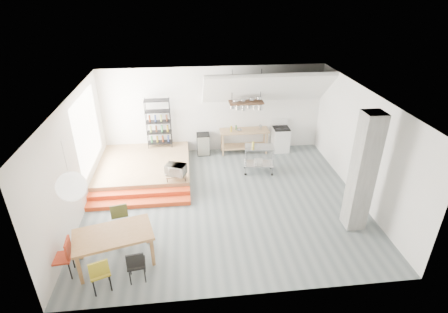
{
  "coord_description": "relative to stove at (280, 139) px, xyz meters",
  "views": [
    {
      "loc": [
        -0.96,
        -8.6,
        5.93
      ],
      "look_at": [
        0.08,
        0.8,
        1.07
      ],
      "focal_mm": 28.0,
      "sensor_mm": 36.0,
      "label": 1
    }
  ],
  "objects": [
    {
      "name": "wall_back",
      "position": [
        -2.5,
        0.34,
        1.12
      ],
      "size": [
        8.0,
        0.04,
        3.2
      ],
      "primitive_type": "cube",
      "color": "silver",
      "rests_on": "ground"
    },
    {
      "name": "chair_mustard",
      "position": [
        -5.43,
        -6.2,
        0.05
      ],
      "size": [
        0.53,
        0.53,
        0.9
      ],
      "rotation": [
        0.0,
        0.0,
        3.5
      ],
      "color": "#9D8A1A",
      "rests_on": "ground"
    },
    {
      "name": "wall_right",
      "position": [
        1.5,
        -3.16,
        1.12
      ],
      "size": [
        0.04,
        7.0,
        3.2
      ],
      "primitive_type": "cube",
      "color": "silver",
      "rests_on": "ground"
    },
    {
      "name": "dining_table",
      "position": [
        -5.27,
        -5.36,
        0.25
      ],
      "size": [
        1.92,
        1.38,
        0.82
      ],
      "rotation": [
        0.0,
        0.0,
        0.25
      ],
      "color": "olive",
      "rests_on": "ground"
    },
    {
      "name": "wall_left",
      "position": [
        -6.5,
        -3.16,
        1.12
      ],
      "size": [
        0.04,
        7.0,
        3.2
      ],
      "primitive_type": "cube",
      "color": "silver",
      "rests_on": "ground"
    },
    {
      "name": "paper_lantern",
      "position": [
        -5.85,
        -5.51,
        1.72
      ],
      "size": [
        0.6,
        0.6,
        0.6
      ],
      "primitive_type": "sphere",
      "color": "white",
      "rests_on": "ceiling"
    },
    {
      "name": "microwave_shelf",
      "position": [
        -3.9,
        -2.41,
        0.07
      ],
      "size": [
        0.6,
        0.4,
        0.16
      ],
      "color": "#9A7A4D",
      "rests_on": "platform"
    },
    {
      "name": "platform",
      "position": [
        -5.0,
        -1.16,
        -0.28
      ],
      "size": [
        3.0,
        3.0,
        0.4
      ],
      "primitive_type": "cube",
      "color": "#9A7A4D",
      "rests_on": "ground"
    },
    {
      "name": "slope_ceiling",
      "position": [
        -0.7,
        -0.26,
        2.07
      ],
      "size": [
        4.4,
        1.44,
        1.32
      ],
      "primitive_type": "cube",
      "rotation": [
        -0.73,
        0.0,
        0.0
      ],
      "color": "white",
      "rests_on": "wall_back"
    },
    {
      "name": "pot_rack",
      "position": [
        -1.37,
        -0.23,
        1.5
      ],
      "size": [
        1.2,
        0.5,
        1.43
      ],
      "color": "#3D2418",
      "rests_on": "ceiling"
    },
    {
      "name": "step_lower",
      "position": [
        -5.0,
        -3.11,
        -0.41
      ],
      "size": [
        3.0,
        0.35,
        0.13
      ],
      "primitive_type": "cube",
      "color": "red",
      "rests_on": "ground"
    },
    {
      "name": "ceiling",
      "position": [
        -2.5,
        -3.16,
        2.72
      ],
      "size": [
        8.0,
        7.0,
        0.02
      ],
      "primitive_type": "cube",
      "color": "white",
      "rests_on": "wall_back"
    },
    {
      "name": "step_upper",
      "position": [
        -5.0,
        -2.76,
        -0.35
      ],
      "size": [
        3.0,
        0.35,
        0.27
      ],
      "primitive_type": "cube",
      "color": "red",
      "rests_on": "ground"
    },
    {
      "name": "chair_black",
      "position": [
        -4.72,
        -6.01,
        0.03
      ],
      "size": [
        0.43,
        0.43,
        0.85
      ],
      "rotation": [
        0.0,
        0.0,
        3.27
      ],
      "color": "black",
      "rests_on": "ground"
    },
    {
      "name": "microwave",
      "position": [
        -3.9,
        -2.41,
        0.25
      ],
      "size": [
        0.7,
        0.59,
        0.33
      ],
      "primitive_type": "imported",
      "rotation": [
        0.0,
        0.0,
        -0.36
      ],
      "color": "beige",
      "rests_on": "microwave_shelf"
    },
    {
      "name": "mini_fridge",
      "position": [
        -2.93,
        0.04,
        -0.08
      ],
      "size": [
        0.47,
        0.47,
        0.79
      ],
      "primitive_type": "cube",
      "color": "black",
      "rests_on": "ground"
    },
    {
      "name": "chair_olive",
      "position": [
        -5.25,
        -4.55,
        0.09
      ],
      "size": [
        0.51,
        0.51,
        0.95
      ],
      "rotation": [
        0.0,
        0.0,
        0.21
      ],
      "color": "#525829",
      "rests_on": "ground"
    },
    {
      "name": "kitchen_counter",
      "position": [
        -1.4,
        -0.01,
        0.15
      ],
      "size": [
        1.8,
        0.6,
        0.91
      ],
      "color": "#9A7A4D",
      "rests_on": "ground"
    },
    {
      "name": "stove",
      "position": [
        0.0,
        0.0,
        0.0
      ],
      "size": [
        0.6,
        0.6,
        1.18
      ],
      "color": "white",
      "rests_on": "ground"
    },
    {
      "name": "window_pane",
      "position": [
        -6.48,
        -1.66,
        1.32
      ],
      "size": [
        0.02,
        2.5,
        2.2
      ],
      "primitive_type": "cube",
      "color": "white",
      "rests_on": "wall_left"
    },
    {
      "name": "concrete_column",
      "position": [
        0.8,
        -4.66,
        1.12
      ],
      "size": [
        0.5,
        0.5,
        3.2
      ],
      "primitive_type": "cube",
      "color": "slate",
      "rests_on": "ground"
    },
    {
      "name": "bowl",
      "position": [
        -1.6,
        -0.06,
        0.46
      ],
      "size": [
        0.22,
        0.22,
        0.05
      ],
      "primitive_type": "imported",
      "rotation": [
        0.0,
        0.0,
        0.0
      ],
      "color": "silver",
      "rests_on": "kitchen_counter"
    },
    {
      "name": "floor",
      "position": [
        -2.5,
        -3.16,
        -0.48
      ],
      "size": [
        8.0,
        8.0,
        0.0
      ],
      "primitive_type": "plane",
      "color": "slate",
      "rests_on": "ground"
    },
    {
      "name": "chair_red",
      "position": [
        -6.29,
        -5.64,
        0.08
      ],
      "size": [
        0.47,
        0.47,
        0.94
      ],
      "rotation": [
        0.0,
        0.0,
        -1.48
      ],
      "color": "#AC3018",
      "rests_on": "ground"
    },
    {
      "name": "rolling_cart",
      "position": [
        -1.15,
        -1.57,
        0.14
      ],
      "size": [
        1.03,
        0.67,
        0.96
      ],
      "rotation": [
        0.0,
        0.0,
        -0.13
      ],
      "color": "silver",
      "rests_on": "ground"
    },
    {
      "name": "wire_shelving",
      "position": [
        -4.5,
        0.04,
        0.85
      ],
      "size": [
        0.88,
        0.38,
        1.8
      ],
      "color": "black",
      "rests_on": "platform"
    }
  ]
}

